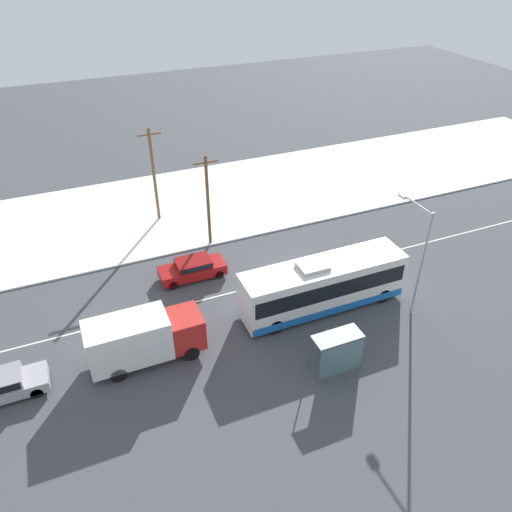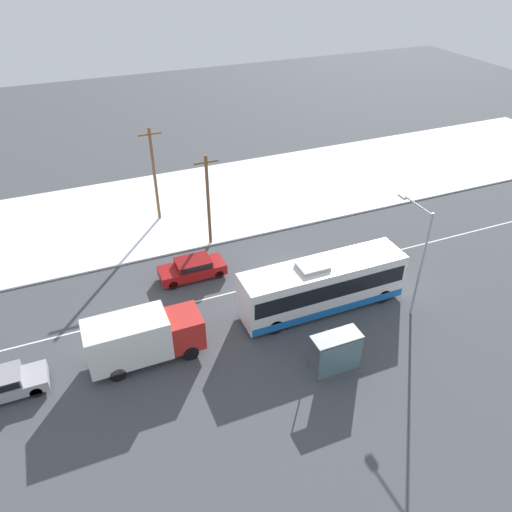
# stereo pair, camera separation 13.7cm
# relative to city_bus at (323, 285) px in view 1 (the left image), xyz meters

# --- Properties ---
(ground_plane) EXTENTS (120.00, 120.00, 0.00)m
(ground_plane) POSITION_rel_city_bus_xyz_m (-0.30, 3.58, -1.72)
(ground_plane) COLOR #424449
(snow_lot) EXTENTS (80.00, 14.18, 0.12)m
(snow_lot) POSITION_rel_city_bus_xyz_m (-0.30, 16.75, -1.66)
(snow_lot) COLOR white
(snow_lot) RESTS_ON ground_plane
(lane_marking_center) EXTENTS (60.00, 0.12, 0.00)m
(lane_marking_center) POSITION_rel_city_bus_xyz_m (-0.30, 3.58, -1.72)
(lane_marking_center) COLOR silver
(lane_marking_center) RESTS_ON ground_plane
(city_bus) EXTENTS (10.72, 2.57, 3.52)m
(city_bus) POSITION_rel_city_bus_xyz_m (0.00, 0.00, 0.00)
(city_bus) COLOR white
(city_bus) RESTS_ON ground_plane
(box_truck) EXTENTS (6.40, 2.30, 3.01)m
(box_truck) POSITION_rel_city_bus_xyz_m (-11.47, -0.25, -0.06)
(box_truck) COLOR silver
(box_truck) RESTS_ON ground_plane
(sedan_car) EXTENTS (4.57, 1.80, 1.41)m
(sedan_car) POSITION_rel_city_bus_xyz_m (-6.69, 6.29, -0.94)
(sedan_car) COLOR maroon
(sedan_car) RESTS_ON ground_plane
(parked_car_near_truck) EXTENTS (4.52, 1.80, 1.40)m
(parked_car_near_truck) POSITION_rel_city_bus_xyz_m (-18.93, 0.05, -0.95)
(parked_car_near_truck) COLOR #9E9EA3
(parked_car_near_truck) RESTS_ON ground_plane
(pedestrian_at_stop) EXTENTS (0.60, 0.26, 1.65)m
(pedestrian_at_stop) POSITION_rel_city_bus_xyz_m (-1.72, -3.67, -0.70)
(pedestrian_at_stop) COLOR #23232D
(pedestrian_at_stop) RESTS_ON ground_plane
(bus_shelter) EXTENTS (2.71, 1.20, 2.40)m
(bus_shelter) POSITION_rel_city_bus_xyz_m (-1.92, -5.28, -0.05)
(bus_shelter) COLOR gray
(bus_shelter) RESTS_ON ground_plane
(streetlamp) EXTENTS (0.36, 3.05, 7.28)m
(streetlamp) POSITION_rel_city_bus_xyz_m (5.01, -2.16, 2.95)
(streetlamp) COLOR #9EA3A8
(streetlamp) RESTS_ON ground_plane
(utility_pole_roadside) EXTENTS (1.80, 0.24, 7.24)m
(utility_pole_roadside) POSITION_rel_city_bus_xyz_m (-4.18, 9.99, 2.09)
(utility_pole_roadside) COLOR brown
(utility_pole_roadside) RESTS_ON ground_plane
(utility_pole_snowlot) EXTENTS (1.80, 0.24, 7.88)m
(utility_pole_snowlot) POSITION_rel_city_bus_xyz_m (-6.93, 15.25, 2.41)
(utility_pole_snowlot) COLOR brown
(utility_pole_snowlot) RESTS_ON ground_plane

